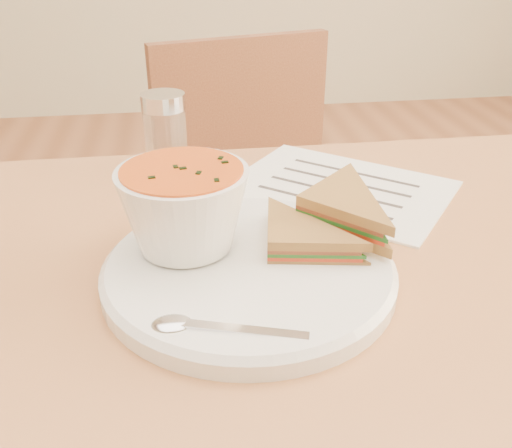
{
  "coord_description": "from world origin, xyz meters",
  "views": [
    {
      "loc": [
        -0.07,
        -0.47,
        1.07
      ],
      "look_at": [
        0.0,
        0.02,
        0.8
      ],
      "focal_mm": 40.0,
      "sensor_mm": 36.0,
      "label": 1
    }
  ],
  "objects": [
    {
      "name": "spoon",
      "position": [
        -0.04,
        -0.11,
        0.77
      ],
      "size": [
        0.17,
        0.08,
        0.01
      ],
      "primitive_type": null,
      "rotation": [
        0.0,
        0.0,
        -0.28
      ],
      "color": "silver",
      "rests_on": "plate"
    },
    {
      "name": "condiment_shaker",
      "position": [
        -0.09,
        0.29,
        0.8
      ],
      "size": [
        0.07,
        0.07,
        0.11
      ],
      "primitive_type": null,
      "rotation": [
        0.0,
        0.0,
        0.27
      ],
      "color": "silver",
      "rests_on": "dining_table"
    },
    {
      "name": "soup_bowl",
      "position": [
        -0.07,
        0.03,
        0.81
      ],
      "size": [
        0.16,
        0.16,
        0.09
      ],
      "primitive_type": null,
      "rotation": [
        0.0,
        0.0,
        -0.35
      ],
      "color": "white",
      "rests_on": "plate"
    },
    {
      "name": "plate",
      "position": [
        -0.01,
        -0.0,
        0.76
      ],
      "size": [
        0.37,
        0.37,
        0.02
      ],
      "primitive_type": null,
      "rotation": [
        0.0,
        0.0,
        -0.34
      ],
      "color": "white",
      "rests_on": "dining_table"
    },
    {
      "name": "chair_far",
      "position": [
        0.11,
        0.52,
        0.43
      ],
      "size": [
        0.47,
        0.47,
        0.86
      ],
      "primitive_type": null,
      "rotation": [
        0.0,
        0.0,
        3.41
      ],
      "color": "brown",
      "rests_on": "floor"
    },
    {
      "name": "paper_menu",
      "position": [
        0.14,
        0.19,
        0.75
      ],
      "size": [
        0.34,
        0.33,
        0.0
      ],
      "primitive_type": null,
      "rotation": [
        0.0,
        0.0,
        -0.68
      ],
      "color": "white",
      "rests_on": "dining_table"
    },
    {
      "name": "sandwich_half_b",
      "position": [
        0.05,
        0.05,
        0.8
      ],
      "size": [
        0.16,
        0.16,
        0.03
      ],
      "primitive_type": null,
      "rotation": [
        0.0,
        0.0,
        -0.81
      ],
      "color": "olive",
      "rests_on": "plate"
    },
    {
      "name": "sandwich_half_a",
      "position": [
        0.01,
        -0.01,
        0.78
      ],
      "size": [
        0.11,
        0.11,
        0.03
      ],
      "primitive_type": null,
      "rotation": [
        0.0,
        0.0,
        -0.17
      ],
      "color": "olive",
      "rests_on": "plate"
    }
  ]
}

